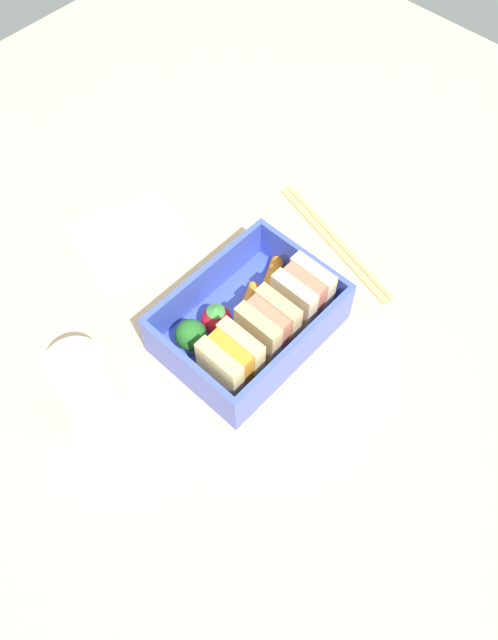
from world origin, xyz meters
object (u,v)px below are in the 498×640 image
(strawberry_far_left, at_px, (216,319))
(broccoli_floret, at_px, (191,336))
(drinking_glass, at_px, (85,387))
(sandwich_center, at_px, (231,361))
(carrot_stick_far_left, at_px, (272,278))
(folded_napkin, at_px, (130,240))
(sandwich_left, at_px, (302,294))
(carrot_stick_left, at_px, (248,299))
(chopstick_pair, at_px, (335,241))
(sandwich_center_left, at_px, (268,327))

(strawberry_far_left, distance_m, broccoli_floret, 0.03)
(drinking_glass, bearing_deg, sandwich_center, 145.36)
(carrot_stick_far_left, bearing_deg, drinking_glass, -7.89)
(carrot_stick_far_left, distance_m, strawberry_far_left, 0.08)
(broccoli_floret, height_order, folded_napkin, broccoli_floret)
(sandwich_center, distance_m, strawberry_far_left, 0.06)
(sandwich_left, distance_m, folded_napkin, 0.22)
(folded_napkin, bearing_deg, drinking_glass, 39.52)
(carrot_stick_left, distance_m, strawberry_far_left, 0.05)
(sandwich_left, relative_size, strawberry_far_left, 1.61)
(drinking_glass, relative_size, folded_napkin, 0.79)
(sandwich_left, distance_m, carrot_stick_far_left, 0.05)
(sandwich_center, distance_m, chopstick_pair, 0.21)
(sandwich_center, bearing_deg, broccoli_floret, -85.21)
(carrot_stick_far_left, height_order, chopstick_pair, carrot_stick_far_left)
(sandwich_center_left, bearing_deg, carrot_stick_left, -115.53)
(sandwich_center, xyz_separation_m, strawberry_far_left, (-0.03, -0.05, -0.01))
(drinking_glass, height_order, folded_napkin, drinking_glass)
(strawberry_far_left, relative_size, folded_napkin, 0.31)
(carrot_stick_far_left, relative_size, carrot_stick_left, 1.24)
(folded_napkin, bearing_deg, sandwich_center_left, 90.97)
(carrot_stick_far_left, relative_size, chopstick_pair, 0.25)
(carrot_stick_left, bearing_deg, chopstick_pair, 174.88)
(carrot_stick_left, bearing_deg, sandwich_left, 121.67)
(sandwich_center, xyz_separation_m, carrot_stick_left, (-0.07, -0.05, -0.02))
(sandwich_center_left, height_order, sandwich_center, same)
(sandwich_center_left, relative_size, sandwich_center, 1.00)
(sandwich_center, relative_size, drinking_glass, 0.64)
(drinking_glass, bearing_deg, strawberry_far_left, 168.83)
(sandwich_left, bearing_deg, chopstick_pair, -161.03)
(sandwich_center, bearing_deg, sandwich_left, 180.00)
(carrot_stick_left, relative_size, strawberry_far_left, 1.04)
(strawberry_far_left, bearing_deg, sandwich_center_left, 114.44)
(sandwich_center, bearing_deg, folded_napkin, -103.07)
(broccoli_floret, xyz_separation_m, drinking_glass, (0.11, -0.03, 0.01))
(carrot_stick_far_left, xyz_separation_m, strawberry_far_left, (0.08, -0.00, 0.01))
(carrot_stick_left, distance_m, drinking_glass, 0.19)
(sandwich_center, xyz_separation_m, chopstick_pair, (-0.21, -0.04, -0.04))
(sandwich_center, height_order, chopstick_pair, sandwich_center)
(broccoli_floret, distance_m, chopstick_pair, 0.21)
(carrot_stick_far_left, bearing_deg, sandwich_center, 22.63)
(carrot_stick_left, bearing_deg, sandwich_center, 32.46)
(drinking_glass, distance_m, folded_napkin, 0.21)
(sandwich_center, distance_m, broccoli_floret, 0.05)
(broccoli_floret, bearing_deg, sandwich_left, 155.20)
(broccoli_floret, bearing_deg, carrot_stick_far_left, 178.09)
(carrot_stick_left, relative_size, drinking_glass, 0.41)
(sandwich_left, xyz_separation_m, broccoli_floret, (0.11, -0.05, -0.01))
(carrot_stick_left, distance_m, chopstick_pair, 0.13)
(broccoli_floret, height_order, drinking_glass, drinking_glass)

